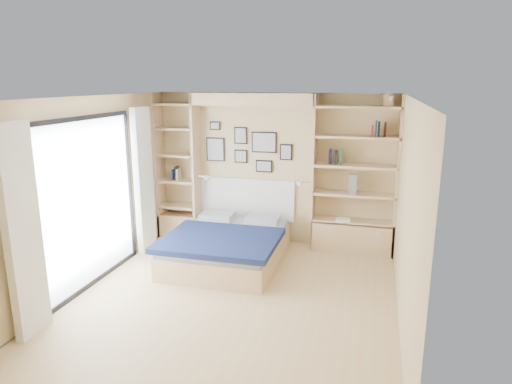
# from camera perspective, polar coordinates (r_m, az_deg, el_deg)

# --- Properties ---
(ground) EXTENTS (4.50, 4.50, 0.00)m
(ground) POSITION_cam_1_polar(r_m,az_deg,el_deg) (5.94, -2.83, -13.18)
(ground) COLOR tan
(ground) RESTS_ON ground
(room_shell) EXTENTS (4.50, 4.50, 4.50)m
(room_shell) POSITION_cam_1_polar(r_m,az_deg,el_deg) (7.05, -2.22, 0.54)
(room_shell) COLOR tan
(room_shell) RESTS_ON ground
(bed) EXTENTS (1.65, 2.11, 1.07)m
(bed) POSITION_cam_1_polar(r_m,az_deg,el_deg) (6.97, -3.55, -6.60)
(bed) COLOR tan
(bed) RESTS_ON ground
(photo_gallery) EXTENTS (1.48, 0.02, 0.82)m
(photo_gallery) POSITION_cam_1_polar(r_m,az_deg,el_deg) (7.63, -1.20, 5.60)
(photo_gallery) COLOR black
(photo_gallery) RESTS_ON ground
(reading_lamps) EXTENTS (1.92, 0.12, 0.15)m
(reading_lamps) POSITION_cam_1_polar(r_m,az_deg,el_deg) (7.47, -0.52, 1.49)
(reading_lamps) COLOR silver
(reading_lamps) RESTS_ON ground
(shelf_decor) EXTENTS (3.59, 0.23, 2.03)m
(shelf_decor) POSITION_cam_1_polar(r_m,az_deg,el_deg) (7.20, 10.42, 5.54)
(shelf_decor) COLOR #A33E26
(shelf_decor) RESTS_ON ground
(deck_chair) EXTENTS (0.60, 0.89, 0.84)m
(deck_chair) POSITION_cam_1_polar(r_m,az_deg,el_deg) (7.66, -27.49, -5.22)
(deck_chair) COLOR tan
(deck_chair) RESTS_ON ground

